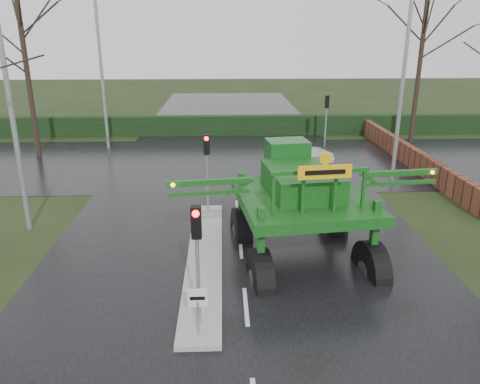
{
  "coord_description": "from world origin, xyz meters",
  "views": [
    {
      "loc": [
        -0.61,
        -11.78,
        7.58
      ],
      "look_at": [
        -0.01,
        4.49,
        2.0
      ],
      "focal_mm": 35.0,
      "sensor_mm": 36.0,
      "label": 1
    }
  ],
  "objects_px": {
    "street_light_left_far": "(105,58)",
    "keep_left_sign": "(198,305)",
    "crop_sprayer": "(260,205)",
    "traffic_signal_near": "(197,241)",
    "traffic_signal_far": "(327,109)",
    "white_sedan": "(299,166)",
    "traffic_signal_mid": "(207,156)",
    "street_light_right": "(398,66)",
    "street_light_left_near": "(15,78)"
  },
  "relations": [
    {
      "from": "white_sedan",
      "to": "street_light_right",
      "type": "bearing_deg",
      "value": -142.55
    },
    {
      "from": "street_light_left_near",
      "to": "white_sedan",
      "type": "distance_m",
      "value": 16.28
    },
    {
      "from": "street_light_left_near",
      "to": "street_light_right",
      "type": "bearing_deg",
      "value": 20.11
    },
    {
      "from": "traffic_signal_near",
      "to": "crop_sprayer",
      "type": "height_order",
      "value": "crop_sprayer"
    },
    {
      "from": "traffic_signal_far",
      "to": "street_light_left_near",
      "type": "bearing_deg",
      "value": 43.63
    },
    {
      "from": "keep_left_sign",
      "to": "traffic_signal_near",
      "type": "bearing_deg",
      "value": 90.0
    },
    {
      "from": "traffic_signal_far",
      "to": "street_light_right",
      "type": "height_order",
      "value": "street_light_right"
    },
    {
      "from": "street_light_right",
      "to": "white_sedan",
      "type": "xyz_separation_m",
      "value": [
        -4.27,
        3.07,
        -5.99
      ]
    },
    {
      "from": "traffic_signal_near",
      "to": "street_light_left_near",
      "type": "distance_m",
      "value": 10.4
    },
    {
      "from": "keep_left_sign",
      "to": "crop_sprayer",
      "type": "height_order",
      "value": "crop_sprayer"
    },
    {
      "from": "crop_sprayer",
      "to": "white_sedan",
      "type": "height_order",
      "value": "crop_sprayer"
    },
    {
      "from": "traffic_signal_near",
      "to": "street_light_right",
      "type": "bearing_deg",
      "value": 53.87
    },
    {
      "from": "traffic_signal_far",
      "to": "street_light_left_near",
      "type": "height_order",
      "value": "street_light_left_near"
    },
    {
      "from": "traffic_signal_near",
      "to": "traffic_signal_far",
      "type": "relative_size",
      "value": 1.0
    },
    {
      "from": "traffic_signal_near",
      "to": "crop_sprayer",
      "type": "xyz_separation_m",
      "value": [
        1.8,
        2.76,
        -0.1
      ]
    },
    {
      "from": "traffic_signal_near",
      "to": "keep_left_sign",
      "type": "bearing_deg",
      "value": -90.0
    },
    {
      "from": "street_light_left_far",
      "to": "keep_left_sign",
      "type": "bearing_deg",
      "value": -72.22
    },
    {
      "from": "white_sedan",
      "to": "keep_left_sign",
      "type": "bearing_deg",
      "value": 145.64
    },
    {
      "from": "street_light_left_far",
      "to": "crop_sprayer",
      "type": "relative_size",
      "value": 1.07
    },
    {
      "from": "keep_left_sign",
      "to": "crop_sprayer",
      "type": "xyz_separation_m",
      "value": [
        1.8,
        3.26,
        1.44
      ]
    },
    {
      "from": "traffic_signal_near",
      "to": "traffic_signal_far",
      "type": "height_order",
      "value": "same"
    },
    {
      "from": "traffic_signal_far",
      "to": "street_light_left_near",
      "type": "xyz_separation_m",
      "value": [
        -14.69,
        -14.01,
        3.4
      ]
    },
    {
      "from": "street_light_right",
      "to": "street_light_left_far",
      "type": "bearing_deg",
      "value": 153.98
    },
    {
      "from": "crop_sprayer",
      "to": "white_sedan",
      "type": "xyz_separation_m",
      "value": [
        3.42,
        13.31,
        -2.49
      ]
    },
    {
      "from": "white_sedan",
      "to": "traffic_signal_far",
      "type": "bearing_deg",
      "value": -44.36
    },
    {
      "from": "white_sedan",
      "to": "street_light_left_near",
      "type": "bearing_deg",
      "value": 109.94
    },
    {
      "from": "keep_left_sign",
      "to": "street_light_left_near",
      "type": "distance_m",
      "value": 11.32
    },
    {
      "from": "traffic_signal_far",
      "to": "crop_sprayer",
      "type": "relative_size",
      "value": 0.38
    },
    {
      "from": "traffic_signal_far",
      "to": "street_light_left_far",
      "type": "distance_m",
      "value": 15.08
    },
    {
      "from": "street_light_left_near",
      "to": "white_sedan",
      "type": "xyz_separation_m",
      "value": [
        12.12,
        9.07,
        -5.99
      ]
    },
    {
      "from": "street_light_left_near",
      "to": "traffic_signal_mid",
      "type": "bearing_deg",
      "value": 12.21
    },
    {
      "from": "street_light_right",
      "to": "white_sedan",
      "type": "relative_size",
      "value": 2.51
    },
    {
      "from": "keep_left_sign",
      "to": "traffic_signal_near",
      "type": "distance_m",
      "value": 1.61
    },
    {
      "from": "street_light_right",
      "to": "street_light_left_far",
      "type": "relative_size",
      "value": 1.0
    },
    {
      "from": "street_light_left_near",
      "to": "street_light_left_far",
      "type": "xyz_separation_m",
      "value": [
        0.0,
        14.0,
        0.0
      ]
    },
    {
      "from": "keep_left_sign",
      "to": "white_sedan",
      "type": "distance_m",
      "value": 17.4
    },
    {
      "from": "traffic_signal_mid",
      "to": "traffic_signal_near",
      "type": "bearing_deg",
      "value": -90.0
    },
    {
      "from": "traffic_signal_far",
      "to": "white_sedan",
      "type": "distance_m",
      "value": 6.14
    },
    {
      "from": "traffic_signal_near",
      "to": "street_light_left_near",
      "type": "xyz_separation_m",
      "value": [
        -6.89,
        7.01,
        3.4
      ]
    },
    {
      "from": "traffic_signal_near",
      "to": "white_sedan",
      "type": "relative_size",
      "value": 0.89
    },
    {
      "from": "traffic_signal_near",
      "to": "crop_sprayer",
      "type": "bearing_deg",
      "value": 56.89
    },
    {
      "from": "crop_sprayer",
      "to": "white_sedan",
      "type": "bearing_deg",
      "value": 68.55
    },
    {
      "from": "keep_left_sign",
      "to": "white_sedan",
      "type": "relative_size",
      "value": 0.34
    },
    {
      "from": "street_light_right",
      "to": "crop_sprayer",
      "type": "xyz_separation_m",
      "value": [
        -7.69,
        -10.25,
        -3.5
      ]
    },
    {
      "from": "traffic_signal_mid",
      "to": "street_light_right",
      "type": "height_order",
      "value": "street_light_right"
    },
    {
      "from": "street_light_right",
      "to": "white_sedan",
      "type": "height_order",
      "value": "street_light_right"
    },
    {
      "from": "white_sedan",
      "to": "traffic_signal_mid",
      "type": "bearing_deg",
      "value": 128.54
    },
    {
      "from": "keep_left_sign",
      "to": "white_sedan",
      "type": "bearing_deg",
      "value": 72.49
    },
    {
      "from": "traffic_signal_mid",
      "to": "crop_sprayer",
      "type": "bearing_deg",
      "value": -72.56
    },
    {
      "from": "white_sedan",
      "to": "traffic_signal_near",
      "type": "bearing_deg",
      "value": 145.13
    }
  ]
}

